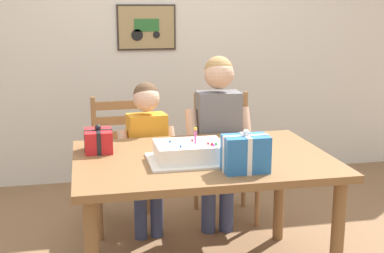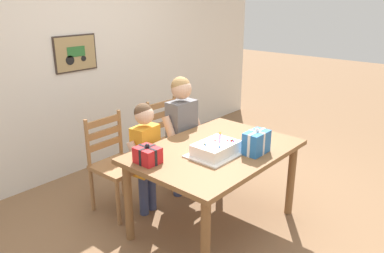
% 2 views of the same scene
% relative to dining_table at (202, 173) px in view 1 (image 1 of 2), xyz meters
% --- Properties ---
extents(back_wall, '(6.40, 0.11, 2.60)m').
position_rel_dining_table_xyz_m(back_wall, '(-0.00, 1.93, 0.65)').
color(back_wall, silver).
rests_on(back_wall, ground).
extents(dining_table, '(1.41, 0.98, 0.74)m').
position_rel_dining_table_xyz_m(dining_table, '(0.00, 0.00, 0.00)').
color(dining_table, brown).
rests_on(dining_table, ground).
extents(birthday_cake, '(0.44, 0.34, 0.19)m').
position_rel_dining_table_xyz_m(birthday_cake, '(-0.09, -0.08, 0.14)').
color(birthday_cake, white).
rests_on(birthday_cake, dining_table).
extents(gift_box_red_large, '(0.16, 0.19, 0.16)m').
position_rel_dining_table_xyz_m(gift_box_red_large, '(-0.56, 0.22, 0.16)').
color(gift_box_red_large, red).
rests_on(gift_box_red_large, dining_table).
extents(gift_box_beside_cake, '(0.23, 0.14, 0.22)m').
position_rel_dining_table_xyz_m(gift_box_beside_cake, '(0.15, -0.30, 0.19)').
color(gift_box_beside_cake, '#286BB7').
rests_on(gift_box_beside_cake, dining_table).
extents(chair_left, '(0.43, 0.43, 0.92)m').
position_rel_dining_table_xyz_m(chair_left, '(-0.37, 0.88, -0.18)').
color(chair_left, '#996B42').
rests_on(chair_left, ground).
extents(chair_right, '(0.44, 0.44, 0.92)m').
position_rel_dining_table_xyz_m(chair_right, '(0.37, 0.88, -0.18)').
color(chair_right, '#996B42').
rests_on(chair_right, ground).
extents(child_older, '(0.45, 0.26, 1.23)m').
position_rel_dining_table_xyz_m(child_older, '(0.25, 0.61, 0.10)').
color(child_older, '#38426B').
rests_on(child_older, ground).
extents(child_younger, '(0.40, 0.24, 1.07)m').
position_rel_dining_table_xyz_m(child_younger, '(-0.23, 0.61, 0.00)').
color(child_younger, '#38426B').
rests_on(child_younger, ground).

